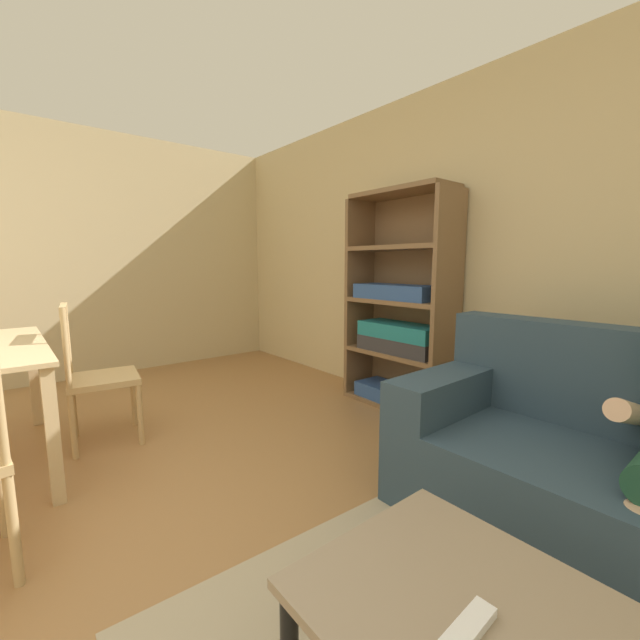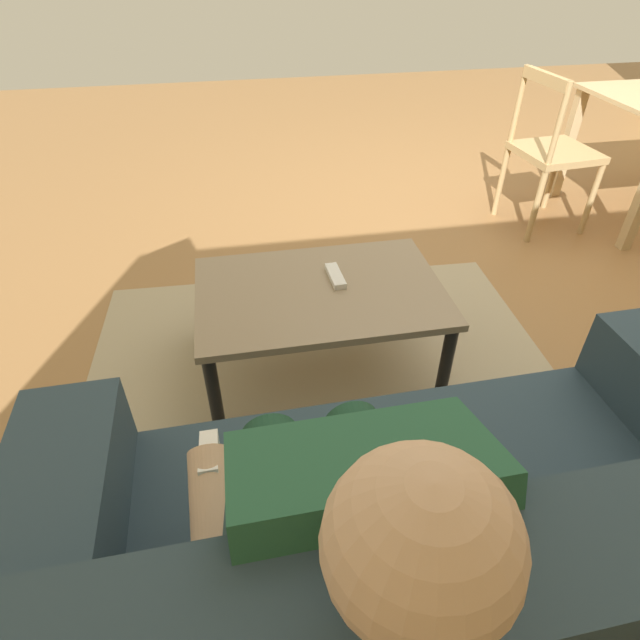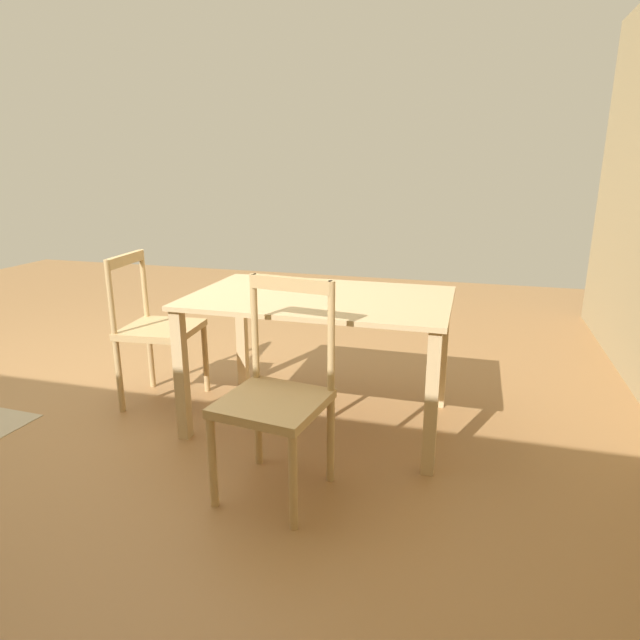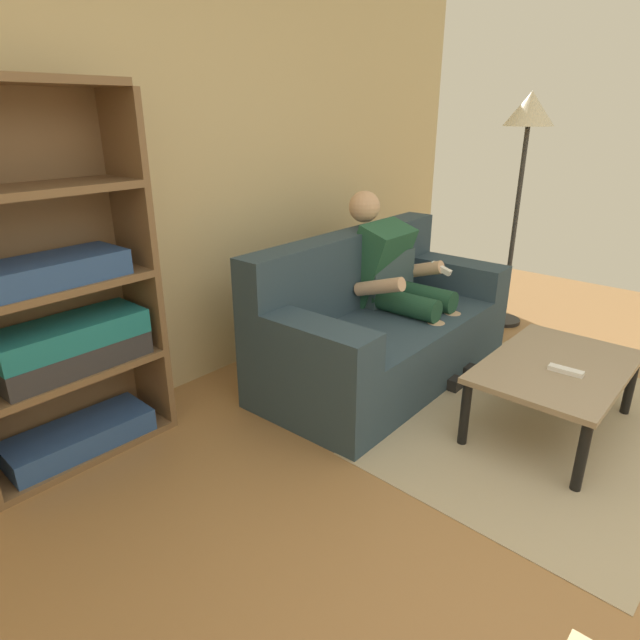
{
  "view_description": "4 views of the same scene",
  "coord_description": "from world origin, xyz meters",
  "px_view_note": "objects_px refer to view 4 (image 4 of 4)",
  "views": [
    {
      "loc": [
        1.55,
        0.12,
        1.2
      ],
      "look_at": [
        -0.09,
        1.45,
        0.9
      ],
      "focal_mm": 22.24,
      "sensor_mm": 36.0,
      "label": 1
    },
    {
      "loc": [
        1.55,
        2.59,
        1.55
      ],
      "look_at": [
        1.24,
        0.93,
        0.23
      ],
      "focal_mm": 29.01,
      "sensor_mm": 36.0,
      "label": 2
    },
    {
      "loc": [
        -2.14,
        2.59,
        1.41
      ],
      "look_at": [
        -1.37,
        -0.12,
        0.6
      ],
      "focal_mm": 30.3,
      "sensor_mm": 36.0,
      "label": 3
    },
    {
      "loc": [
        -1.54,
        0.2,
        1.65
      ],
      "look_at": [
        -0.09,
        1.45,
        0.9
      ],
      "focal_mm": 30.25,
      "sensor_mm": 36.0,
      "label": 4
    }
  ],
  "objects_px": {
    "tv_remote": "(566,371)",
    "floor_lamp": "(527,132)",
    "person_lounging": "(395,279)",
    "coffee_table": "(556,372)",
    "bookshelf": "(55,315)",
    "couch": "(379,325)"
  },
  "relations": [
    {
      "from": "person_lounging",
      "to": "tv_remote",
      "type": "height_order",
      "value": "person_lounging"
    },
    {
      "from": "couch",
      "to": "tv_remote",
      "type": "xyz_separation_m",
      "value": [
        -0.03,
        -1.19,
        0.07
      ]
    },
    {
      "from": "couch",
      "to": "tv_remote",
      "type": "bearing_deg",
      "value": -91.62
    },
    {
      "from": "coffee_table",
      "to": "bookshelf",
      "type": "bearing_deg",
      "value": 135.41
    },
    {
      "from": "couch",
      "to": "person_lounging",
      "type": "bearing_deg",
      "value": 8.12
    },
    {
      "from": "bookshelf",
      "to": "floor_lamp",
      "type": "distance_m",
      "value": 3.4
    },
    {
      "from": "tv_remote",
      "to": "floor_lamp",
      "type": "height_order",
      "value": "floor_lamp"
    },
    {
      "from": "couch",
      "to": "floor_lamp",
      "type": "distance_m",
      "value": 1.87
    },
    {
      "from": "coffee_table",
      "to": "bookshelf",
      "type": "xyz_separation_m",
      "value": [
        -1.8,
        1.77,
        0.4
      ]
    },
    {
      "from": "coffee_table",
      "to": "floor_lamp",
      "type": "bearing_deg",
      "value": 31.63
    },
    {
      "from": "couch",
      "to": "bookshelf",
      "type": "relative_size",
      "value": 1.04
    },
    {
      "from": "couch",
      "to": "coffee_table",
      "type": "distance_m",
      "value": 1.12
    },
    {
      "from": "tv_remote",
      "to": "bookshelf",
      "type": "bearing_deg",
      "value": 130.63
    },
    {
      "from": "couch",
      "to": "person_lounging",
      "type": "xyz_separation_m",
      "value": [
        0.21,
        0.03,
        0.26
      ]
    },
    {
      "from": "coffee_table",
      "to": "floor_lamp",
      "type": "distance_m",
      "value": 2.0
    },
    {
      "from": "tv_remote",
      "to": "coffee_table",
      "type": "bearing_deg",
      "value": 37.63
    },
    {
      "from": "person_lounging",
      "to": "tv_remote",
      "type": "xyz_separation_m",
      "value": [
        -0.24,
        -1.22,
        -0.19
      ]
    },
    {
      "from": "tv_remote",
      "to": "floor_lamp",
      "type": "distance_m",
      "value": 2.05
    },
    {
      "from": "bookshelf",
      "to": "coffee_table",
      "type": "bearing_deg",
      "value": -44.59
    },
    {
      "from": "bookshelf",
      "to": "person_lounging",
      "type": "bearing_deg",
      "value": -17.58
    },
    {
      "from": "coffee_table",
      "to": "tv_remote",
      "type": "distance_m",
      "value": 0.11
    },
    {
      "from": "couch",
      "to": "bookshelf",
      "type": "bearing_deg",
      "value": 159.66
    }
  ]
}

